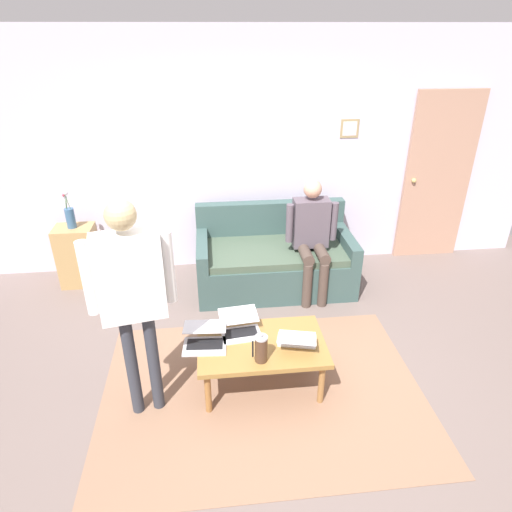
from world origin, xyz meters
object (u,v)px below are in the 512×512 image
object	(u,v)px
laptop_center	(240,327)
person_seated	(312,233)
person_standing	(131,287)
french_press	(261,348)
coffee_table	(262,348)
laptop_right	(205,339)
flower_vase	(70,216)
side_shelf	(78,256)
couch	(274,260)
laptop_left	(297,339)
interior_door	(437,178)

from	to	relation	value
laptop_center	person_seated	distance (m)	1.51
person_standing	person_seated	size ratio (longest dim) A/B	1.35
french_press	coffee_table	bearing A→B (deg)	-98.15
person_standing	person_seated	distance (m)	2.27
laptop_right	flower_vase	distance (m)	2.34
french_press	side_shelf	world-z (taller)	side_shelf
person_standing	couch	bearing A→B (deg)	-125.12
laptop_left	coffee_table	bearing A→B (deg)	-7.74
french_press	person_standing	world-z (taller)	person_standing
laptop_right	side_shelf	world-z (taller)	side_shelf
person_standing	laptop_left	bearing A→B (deg)	-173.63
person_standing	person_seated	xyz separation A→B (m)	(-1.61, -1.55, -0.38)
interior_door	laptop_center	xyz separation A→B (m)	(2.56, 1.97, -0.56)
coffee_table	person_standing	bearing A→B (deg)	10.60
laptop_left	person_seated	bearing A→B (deg)	-106.71
couch	side_shelf	xyz separation A→B (m)	(2.20, -0.26, 0.04)
couch	coffee_table	distance (m)	1.64
flower_vase	person_standing	size ratio (longest dim) A/B	0.25
laptop_left	person_standing	xyz separation A→B (m)	(1.19, 0.13, 0.64)
couch	side_shelf	bearing A→B (deg)	-6.84
couch	coffee_table	size ratio (longest dim) A/B	1.68
laptop_right	laptop_center	bearing A→B (deg)	-156.49
laptop_center	person_standing	size ratio (longest dim) A/B	0.21
french_press	flower_vase	distance (m)	2.78
laptop_left	laptop_center	world-z (taller)	same
laptop_center	side_shelf	world-z (taller)	side_shelf
coffee_table	laptop_center	xyz separation A→B (m)	(0.16, -0.16, 0.09)
laptop_center	french_press	xyz separation A→B (m)	(-0.13, 0.37, 0.07)
side_shelf	person_seated	xyz separation A→B (m)	(-2.57, 0.49, 0.38)
interior_door	french_press	distance (m)	3.41
interior_door	french_press	world-z (taller)	interior_door
laptop_left	person_seated	size ratio (longest dim) A/B	0.30
flower_vase	laptop_left	bearing A→B (deg)	138.38
laptop_left	person_seated	distance (m)	1.50
couch	laptop_left	distance (m)	1.65
couch	laptop_right	world-z (taller)	couch
interior_door	person_standing	xyz separation A→B (m)	(3.31, 2.31, 0.08)
laptop_right	person_seated	distance (m)	1.78
laptop_right	person_standing	world-z (taller)	person_standing
couch	laptop_right	xyz separation A→B (m)	(0.79, 1.57, 0.16)
side_shelf	person_standing	distance (m)	2.38
french_press	side_shelf	size ratio (longest dim) A/B	0.36
interior_door	flower_vase	distance (m)	4.28
interior_door	couch	xyz separation A→B (m)	(2.06, 0.53, -0.72)
laptop_right	person_seated	xyz separation A→B (m)	(-1.15, -1.34, 0.26)
couch	french_press	bearing A→B (deg)	78.52
laptop_center	flower_vase	xyz separation A→B (m)	(1.71, -1.70, 0.36)
interior_door	person_standing	distance (m)	4.04
flower_vase	coffee_table	bearing A→B (deg)	134.99
coffee_table	laptop_left	bearing A→B (deg)	172.26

